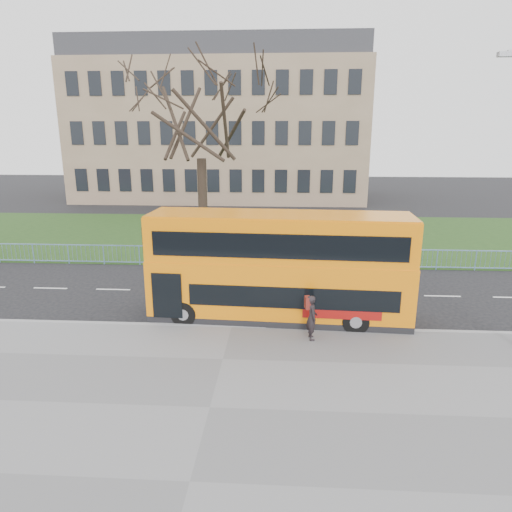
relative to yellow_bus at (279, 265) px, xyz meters
The scene contains 9 objects.
ground 2.84m from the yellow_bus, 163.35° to the left, with size 120.00×120.00×0.00m, color black.
pavement 6.81m from the yellow_bus, 105.40° to the right, with size 80.00×10.50×0.12m, color slate.
kerb 2.93m from the yellow_bus, 148.89° to the right, with size 80.00×0.20×0.14m, color gray.
grass_verge 15.07m from the yellow_bus, 96.61° to the left, with size 80.00×15.40×0.08m, color #1B3915.
guard_railing 7.50m from the yellow_bus, 103.58° to the left, with size 40.00×0.12×1.10m, color #6D92C2, non-canonical shape.
bare_tree 12.35m from the yellow_bus, 114.17° to the left, with size 9.17×9.17×13.10m, color black, non-canonical shape.
civic_building 36.46m from the yellow_bus, 100.71° to the left, with size 30.00×15.00×14.00m, color #7E6550.
yellow_bus is the anchor object (origin of this frame).
pedestrian 2.62m from the yellow_bus, 59.47° to the right, with size 0.58×0.38×1.59m, color black.
Camera 1 is at (1.82, -17.10, 7.05)m, focal length 32.00 mm.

